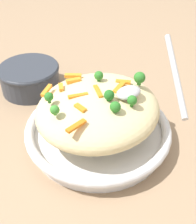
% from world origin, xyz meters
% --- Properties ---
extents(ground_plane, '(2.40, 2.40, 0.00)m').
position_xyz_m(ground_plane, '(0.00, 0.00, 0.00)').
color(ground_plane, '#9E7F60').
extents(serving_bowl, '(0.33, 0.33, 0.05)m').
position_xyz_m(serving_bowl, '(0.00, 0.00, 0.03)').
color(serving_bowl, silver).
rests_on(serving_bowl, ground_plane).
extents(pasta_mound, '(0.27, 0.25, 0.09)m').
position_xyz_m(pasta_mound, '(0.00, 0.00, 0.09)').
color(pasta_mound, beige).
rests_on(pasta_mound, serving_bowl).
extents(carrot_piece_0, '(0.02, 0.04, 0.01)m').
position_xyz_m(carrot_piece_0, '(-0.00, 0.00, 0.13)').
color(carrot_piece_0, orange).
rests_on(carrot_piece_0, pasta_mound).
extents(carrot_piece_1, '(0.04, 0.03, 0.01)m').
position_xyz_m(carrot_piece_1, '(-0.04, 0.01, 0.13)').
color(carrot_piece_1, orange).
rests_on(carrot_piece_1, pasta_mound).
extents(carrot_piece_2, '(0.04, 0.03, 0.01)m').
position_xyz_m(carrot_piece_2, '(-0.00, -0.09, 0.13)').
color(carrot_piece_2, orange).
rests_on(carrot_piece_2, pasta_mound).
extents(carrot_piece_3, '(0.04, 0.02, 0.01)m').
position_xyz_m(carrot_piece_3, '(0.04, -0.02, 0.13)').
color(carrot_piece_3, orange).
rests_on(carrot_piece_3, pasta_mound).
extents(carrot_piece_4, '(0.04, 0.03, 0.01)m').
position_xyz_m(carrot_piece_4, '(0.08, -0.08, 0.13)').
color(carrot_piece_4, orange).
rests_on(carrot_piece_4, pasta_mound).
extents(carrot_piece_5, '(0.03, 0.03, 0.01)m').
position_xyz_m(carrot_piece_5, '(-0.07, 0.00, 0.13)').
color(carrot_piece_5, orange).
rests_on(carrot_piece_5, pasta_mound).
extents(carrot_piece_6, '(0.03, 0.02, 0.01)m').
position_xyz_m(carrot_piece_6, '(0.01, -0.07, 0.13)').
color(carrot_piece_6, orange).
rests_on(carrot_piece_6, pasta_mound).
extents(carrot_piece_7, '(0.02, 0.03, 0.01)m').
position_xyz_m(carrot_piece_7, '(0.05, -0.07, 0.13)').
color(carrot_piece_7, orange).
rests_on(carrot_piece_7, pasta_mound).
extents(carrot_piece_8, '(0.04, 0.02, 0.01)m').
position_xyz_m(carrot_piece_8, '(0.09, 0.05, 0.13)').
color(carrot_piece_8, orange).
rests_on(carrot_piece_8, pasta_mound).
extents(carrot_piece_9, '(0.01, 0.03, 0.01)m').
position_xyz_m(carrot_piece_9, '(0.06, 0.02, 0.13)').
color(carrot_piece_9, orange).
rests_on(carrot_piece_9, pasta_mound).
extents(broccoli_floret_0, '(0.02, 0.02, 0.03)m').
position_xyz_m(broccoli_floret_0, '(-0.03, -0.04, 0.14)').
color(broccoli_floret_0, '#296820').
rests_on(broccoli_floret_0, pasta_mound).
extents(broccoli_floret_1, '(0.02, 0.02, 0.02)m').
position_xyz_m(broccoli_floret_1, '(-0.03, 0.07, 0.14)').
color(broccoli_floret_1, '#296820').
rests_on(broccoli_floret_1, pasta_mound).
extents(broccoli_floret_2, '(0.02, 0.02, 0.02)m').
position_xyz_m(broccoli_floret_2, '(0.00, 0.03, 0.14)').
color(broccoli_floret_2, '#205B1C').
rests_on(broccoli_floret_2, pasta_mound).
extents(broccoli_floret_3, '(0.02, 0.02, 0.02)m').
position_xyz_m(broccoli_floret_3, '(0.10, 0.00, 0.14)').
color(broccoli_floret_3, '#377928').
rests_on(broccoli_floret_3, pasta_mound).
extents(broccoli_floret_4, '(0.02, 0.02, 0.03)m').
position_xyz_m(broccoli_floret_4, '(-0.09, 0.03, 0.14)').
color(broccoli_floret_4, '#296820').
rests_on(broccoli_floret_4, pasta_mound).
extents(broccoli_floret_5, '(0.02, 0.02, 0.02)m').
position_xyz_m(broccoli_floret_5, '(0.01, 0.07, 0.14)').
color(broccoli_floret_5, '#296820').
rests_on(broccoli_floret_5, pasta_mound).
extents(broccoli_floret_6, '(0.02, 0.02, 0.02)m').
position_xyz_m(broccoli_floret_6, '(0.09, -0.04, 0.14)').
color(broccoli_floret_6, '#296820').
rests_on(broccoli_floret_6, pasta_mound).
extents(serving_spoon, '(0.16, 0.16, 0.09)m').
position_xyz_m(serving_spoon, '(-0.07, 0.07, 0.15)').
color(serving_spoon, '#B7B7BC').
rests_on(serving_spoon, pasta_mound).
extents(companion_bowl, '(0.17, 0.17, 0.07)m').
position_xyz_m(companion_bowl, '(0.02, -0.28, 0.04)').
color(companion_bowl, '#333842').
rests_on(companion_bowl, ground_plane).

